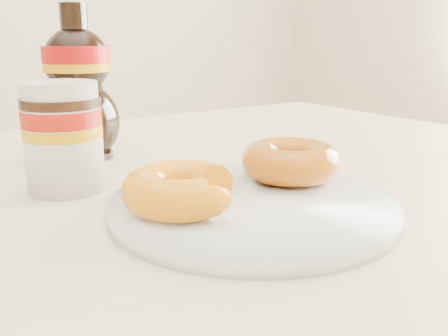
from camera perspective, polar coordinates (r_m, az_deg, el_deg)
dining_table at (r=0.62m, az=-11.86°, el=-9.80°), size 1.40×0.90×0.75m
plate at (r=0.50m, az=3.26°, el=-4.28°), size 0.29×0.29×0.01m
donut_bitten at (r=0.47m, az=-4.98°, el=-2.42°), size 0.12×0.12×0.04m
donut_whole at (r=0.57m, az=7.63°, el=0.82°), size 0.13×0.13×0.04m
nutella_jar at (r=0.58m, az=-17.93°, el=3.86°), size 0.09×0.09×0.12m
syrup_bottle at (r=0.73m, az=-16.28°, el=9.27°), size 0.14×0.13×0.21m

